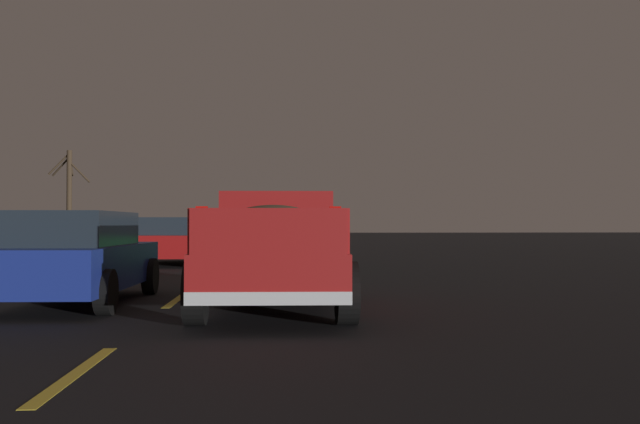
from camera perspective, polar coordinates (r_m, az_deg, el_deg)
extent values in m
plane|color=black|center=(28.00, -7.07, -3.73)|extent=(144.00, 144.00, 0.00)
cube|color=slate|center=(28.93, -18.43, -3.48)|extent=(108.00, 4.00, 0.12)
cube|color=yellow|center=(6.59, -19.88, -12.65)|extent=(2.40, 0.14, 0.01)
cube|color=yellow|center=(12.24, -11.99, -7.24)|extent=(2.40, 0.14, 0.01)
cube|color=yellow|center=(17.88, -9.22, -5.27)|extent=(2.40, 0.14, 0.01)
cube|color=yellow|center=(23.09, -7.87, -4.30)|extent=(2.40, 0.14, 0.01)
cube|color=yellow|center=(29.18, -6.92, -3.61)|extent=(2.40, 0.14, 0.01)
cube|color=yellow|center=(34.39, -6.37, -3.21)|extent=(2.40, 0.14, 0.01)
cube|color=yellow|center=(40.43, -5.91, -2.88)|extent=(2.40, 0.14, 0.01)
cube|color=yellow|center=(46.97, -5.55, -2.62)|extent=(2.40, 0.14, 0.01)
cube|color=yellow|center=(53.78, -5.26, -2.41)|extent=(2.40, 0.14, 0.01)
cube|color=yellow|center=(60.10, -5.06, -2.26)|extent=(2.40, 0.14, 0.01)
cube|color=yellow|center=(65.43, -4.91, -2.16)|extent=(2.40, 0.14, 0.01)
cube|color=yellow|center=(71.75, -4.77, -2.05)|extent=(2.40, 0.14, 0.01)
cube|color=yellow|center=(78.07, -4.65, -1.97)|extent=(2.40, 0.14, 0.01)
cube|color=silver|center=(28.42, -13.94, -3.66)|extent=(108.00, 0.14, 0.01)
cube|color=maroon|center=(10.78, -3.75, -4.56)|extent=(5.45, 2.13, 0.60)
cube|color=maroon|center=(11.95, -3.56, -0.61)|extent=(2.20, 1.89, 0.90)
cube|color=#1E2833|center=(10.90, -3.72, -0.32)|extent=(0.08, 1.44, 0.50)
cube|color=maroon|center=(9.76, -9.48, -1.52)|extent=(3.03, 0.15, 0.56)
cube|color=maroon|center=(9.70, 1.61, -1.53)|extent=(3.03, 0.15, 0.56)
cube|color=maroon|center=(8.10, -4.35, -1.64)|extent=(0.13, 1.88, 0.56)
cube|color=silver|center=(8.15, -4.36, -7.27)|extent=(0.17, 2.00, 0.16)
cube|color=red|center=(8.19, -9.95, -0.22)|extent=(0.06, 0.14, 0.20)
cube|color=red|center=(8.12, 1.30, -0.23)|extent=(0.06, 0.14, 0.20)
ellipsoid|color=#4C422D|center=(9.68, -3.95, -1.30)|extent=(2.63, 1.58, 0.64)
sphere|color=silver|center=(10.20, -5.87, -2.06)|extent=(0.40, 0.40, 0.40)
sphere|color=beige|center=(9.08, -2.19, -2.33)|extent=(0.34, 0.34, 0.34)
cylinder|color=black|center=(12.64, -8.04, -5.16)|extent=(0.84, 0.28, 0.84)
cylinder|color=black|center=(12.59, 1.09, -5.19)|extent=(0.84, 0.28, 0.84)
cylinder|color=black|center=(9.12, -10.45, -6.78)|extent=(0.84, 0.28, 0.84)
cylinder|color=black|center=(9.05, 2.27, -6.84)|extent=(0.84, 0.28, 0.84)
cube|color=maroon|center=(22.86, -12.40, -2.75)|extent=(4.42, 1.86, 0.70)
cube|color=#1E2833|center=(22.60, -12.50, -1.17)|extent=(2.49, 1.62, 0.56)
cylinder|color=black|center=(24.50, -13.88, -3.30)|extent=(0.68, 0.22, 0.68)
cylinder|color=black|center=(24.21, -9.69, -3.35)|extent=(0.68, 0.22, 0.68)
cylinder|color=black|center=(21.58, -15.45, -3.61)|extent=(0.68, 0.22, 0.68)
cylinder|color=black|center=(21.25, -10.70, -3.67)|extent=(0.68, 0.22, 0.68)
cube|color=red|center=(20.74, -13.42, -2.79)|extent=(0.10, 1.51, 0.10)
cube|color=#14592D|center=(20.87, -3.71, -2.94)|extent=(4.42, 1.84, 0.70)
cube|color=#1E2833|center=(20.61, -3.72, -1.21)|extent=(2.48, 1.61, 0.56)
cylinder|color=black|center=(22.41, -5.96, -3.55)|extent=(0.68, 0.22, 0.68)
cylinder|color=black|center=(22.38, -1.34, -3.55)|extent=(0.68, 0.22, 0.68)
cylinder|color=black|center=(19.43, -6.45, -3.94)|extent=(0.68, 0.22, 0.68)
cylinder|color=black|center=(19.39, -1.13, -3.95)|extent=(0.68, 0.22, 0.68)
cube|color=red|center=(18.72, -3.83, -3.01)|extent=(0.10, 1.51, 0.10)
cube|color=#9E845B|center=(38.68, -3.50, -2.04)|extent=(4.44, 1.89, 0.70)
cube|color=#1E2833|center=(38.42, -3.49, -1.11)|extent=(2.50, 1.63, 0.56)
cylinder|color=black|center=(40.18, -4.82, -2.41)|extent=(0.68, 0.22, 0.68)
cylinder|color=black|center=(40.21, -2.25, -2.41)|extent=(0.68, 0.22, 0.68)
cylinder|color=black|center=(37.18, -4.85, -2.53)|extent=(0.68, 0.22, 0.68)
cylinder|color=black|center=(37.22, -2.07, -2.53)|extent=(0.68, 0.22, 0.68)
cube|color=red|center=(36.53, -3.44, -2.02)|extent=(0.11, 1.51, 0.10)
cube|color=navy|center=(12.08, -19.83, -4.31)|extent=(4.44, 1.90, 0.70)
cube|color=#1E2833|center=(11.82, -20.18, -1.33)|extent=(2.50, 1.64, 0.56)
cylinder|color=black|center=(13.80, -21.49, -5.08)|extent=(0.68, 0.22, 0.68)
cylinder|color=black|center=(13.31, -14.14, -5.28)|extent=(0.68, 0.22, 0.68)
cylinder|color=black|center=(10.42, -17.64, -6.46)|extent=(0.68, 0.22, 0.68)
cube|color=red|center=(10.06, -23.60, -4.68)|extent=(0.12, 1.51, 0.10)
cylinder|color=#423323|center=(38.83, -20.41, 1.01)|extent=(0.28, 0.28, 5.30)
cylinder|color=#423323|center=(39.34, -20.26, 3.83)|extent=(0.90, 0.17, 1.31)
cylinder|color=#423323|center=(38.62, -19.65, 3.22)|extent=(0.31, 1.20, 1.21)
cylinder|color=#423323|center=(39.23, -21.16, 3.82)|extent=(0.30, 1.25, 1.23)
cylinder|color=#423323|center=(39.55, -20.97, 3.67)|extent=(0.88, 1.28, 1.15)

